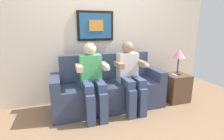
# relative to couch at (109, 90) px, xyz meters

# --- Properties ---
(ground_plane) EXTENTS (5.48, 5.48, 0.00)m
(ground_plane) POSITION_rel_couch_xyz_m (0.00, -0.33, -0.31)
(ground_plane) COLOR #8C6B4C
(back_wall_assembly) EXTENTS (4.22, 0.10, 2.60)m
(back_wall_assembly) POSITION_rel_couch_xyz_m (-0.00, 0.44, 0.99)
(back_wall_assembly) COLOR beige
(back_wall_assembly) RESTS_ON ground_plane
(couch) EXTENTS (1.82, 0.58, 0.90)m
(couch) POSITION_rel_couch_xyz_m (0.00, 0.00, 0.00)
(couch) COLOR #333D56
(couch) RESTS_ON ground_plane
(person_on_left) EXTENTS (0.46, 0.56, 1.11)m
(person_on_left) POSITION_rel_couch_xyz_m (-0.31, -0.17, 0.29)
(person_on_left) COLOR #4CB266
(person_on_left) RESTS_ON ground_plane
(person_on_right) EXTENTS (0.46, 0.56, 1.11)m
(person_on_right) POSITION_rel_couch_xyz_m (0.31, -0.17, 0.29)
(person_on_right) COLOR white
(person_on_right) RESTS_ON ground_plane
(side_table_right) EXTENTS (0.40, 0.40, 0.50)m
(side_table_right) POSITION_rel_couch_xyz_m (1.26, -0.11, -0.06)
(side_table_right) COLOR brown
(side_table_right) RESTS_ON ground_plane
(table_lamp) EXTENTS (0.22, 0.22, 0.46)m
(table_lamp) POSITION_rel_couch_xyz_m (1.27, -0.09, 0.55)
(table_lamp) COLOR #333338
(table_lamp) RESTS_ON side_table_right
(spare_remote_on_table) EXTENTS (0.04, 0.13, 0.02)m
(spare_remote_on_table) POSITION_rel_couch_xyz_m (1.17, -0.14, 0.20)
(spare_remote_on_table) COLOR white
(spare_remote_on_table) RESTS_ON side_table_right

